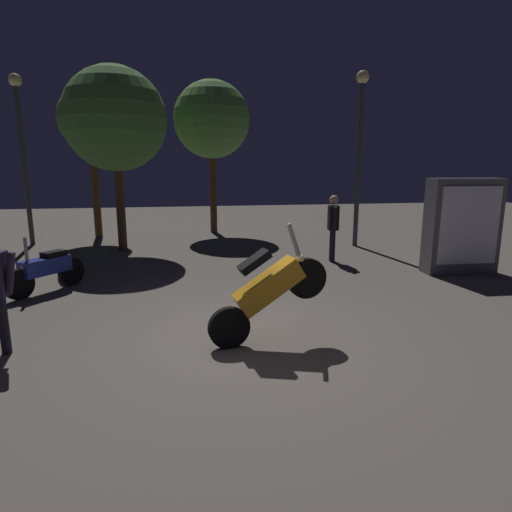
% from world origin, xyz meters
% --- Properties ---
extents(ground_plane, '(40.00, 40.00, 0.00)m').
position_xyz_m(ground_plane, '(0.00, 0.00, 0.00)').
color(ground_plane, '#605951').
extents(motorcycle_orange_foreground, '(1.66, 0.44, 1.63)m').
position_xyz_m(motorcycle_orange_foreground, '(0.27, -0.12, 0.74)').
color(motorcycle_orange_foreground, black).
rests_on(motorcycle_orange_foreground, ground_plane).
extents(motorcycle_blue_parked_left, '(1.11, 1.37, 1.11)m').
position_xyz_m(motorcycle_blue_parked_left, '(-3.42, 2.94, 0.44)').
color(motorcycle_blue_parked_left, black).
rests_on(motorcycle_blue_parked_left, ground_plane).
extents(person_rider_beside, '(0.30, 0.67, 1.65)m').
position_xyz_m(person_rider_beside, '(2.84, 4.59, 0.99)').
color(person_rider_beside, black).
rests_on(person_rider_beside, ground_plane).
extents(streetlamp_near, '(0.36, 0.36, 4.91)m').
position_xyz_m(streetlamp_near, '(-5.37, 8.34, 3.13)').
color(streetlamp_near, '#38383D').
rests_on(streetlamp_near, ground_plane).
extents(streetlamp_far, '(0.36, 0.36, 4.95)m').
position_xyz_m(streetlamp_far, '(4.25, 6.52, 3.15)').
color(streetlamp_far, '#38383D').
rests_on(streetlamp_far, ground_plane).
extents(tree_left_bg, '(2.75, 2.75, 4.95)m').
position_xyz_m(tree_left_bg, '(-2.52, 6.90, 3.56)').
color(tree_left_bg, '#4C331E').
rests_on(tree_left_bg, ground_plane).
extents(tree_center_bg, '(2.61, 2.61, 5.21)m').
position_xyz_m(tree_center_bg, '(0.27, 9.87, 3.88)').
color(tree_center_bg, '#4C331E').
rests_on(tree_center_bg, ground_plane).
extents(tree_right_bg, '(2.01, 2.01, 4.82)m').
position_xyz_m(tree_right_bg, '(-3.62, 9.40, 3.77)').
color(tree_right_bg, '#4C331E').
rests_on(tree_right_bg, ground_plane).
extents(kiosk_billboard, '(1.62, 0.60, 2.10)m').
position_xyz_m(kiosk_billboard, '(5.26, 3.01, 1.05)').
color(kiosk_billboard, '#595960').
rests_on(kiosk_billboard, ground_plane).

